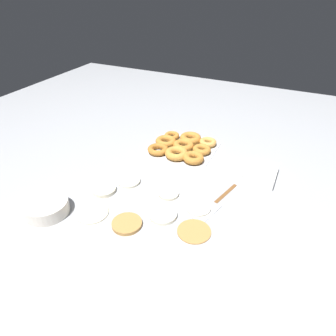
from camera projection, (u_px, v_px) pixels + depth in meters
ground_plane at (163, 192)px, 1.20m from camera, size 3.00×3.00×0.00m
pancake_0 at (104, 190)px, 1.20m from camera, size 0.09×0.09×0.02m
pancake_1 at (163, 215)px, 1.08m from camera, size 0.10×0.10×0.01m
pancake_2 at (128, 182)px, 1.25m from camera, size 0.09×0.09×0.01m
pancake_3 at (92, 212)px, 1.09m from camera, size 0.12×0.12×0.01m
pancake_4 at (198, 208)px, 1.11m from camera, size 0.09×0.09×0.01m
pancake_5 at (169, 194)px, 1.18m from camera, size 0.08×0.08×0.01m
pancake_6 at (194, 231)px, 1.01m from camera, size 0.12×0.12×0.01m
pancake_7 at (127, 224)px, 1.04m from camera, size 0.11×0.11×0.01m
donut_tray at (183, 147)px, 1.47m from camera, size 0.31×0.28×0.04m
batter_bowl at (47, 207)px, 1.08m from camera, size 0.16×0.16×0.05m
container_stack at (260, 173)px, 1.27m from camera, size 0.13×0.16×0.04m
spatula at (211, 207)px, 1.12m from camera, size 0.11×0.28×0.01m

